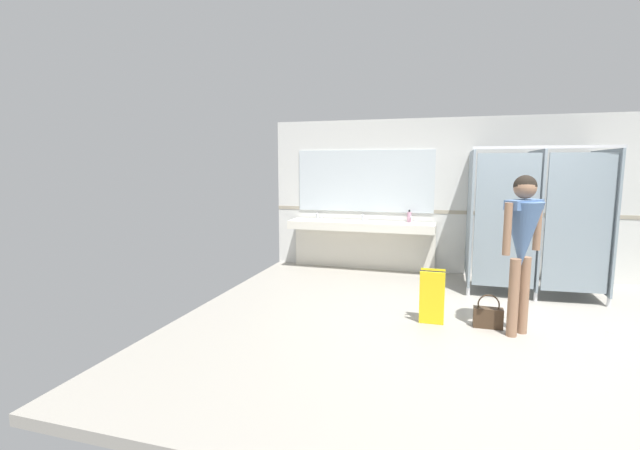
# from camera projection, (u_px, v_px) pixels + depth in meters

# --- Properties ---
(ground_plane) EXTENTS (7.66, 5.69, 0.10)m
(ground_plane) POSITION_uv_depth(u_px,v_px,m) (514.00, 335.00, 4.85)
(ground_plane) COLOR #9E998E
(wall_back) EXTENTS (7.66, 0.12, 2.62)m
(wall_back) POSITION_uv_depth(u_px,v_px,m) (497.00, 197.00, 7.14)
(wall_back) COLOR silver
(wall_back) RESTS_ON ground_plane
(wall_back_tile_band) EXTENTS (7.66, 0.01, 0.06)m
(wall_back_tile_band) POSITION_uv_depth(u_px,v_px,m) (496.00, 213.00, 7.12)
(wall_back_tile_band) COLOR #9E937F
(wall_back_tile_band) RESTS_ON wall_back
(vanity_counter) EXTENTS (2.51, 0.53, 0.98)m
(vanity_counter) POSITION_uv_depth(u_px,v_px,m) (362.00, 234.00, 7.61)
(vanity_counter) COLOR silver
(vanity_counter) RESTS_ON ground_plane
(mirror_panel) EXTENTS (2.41, 0.02, 1.08)m
(mirror_panel) POSITION_uv_depth(u_px,v_px,m) (364.00, 181.00, 7.66)
(mirror_panel) COLOR silver
(mirror_panel) RESTS_ON wall_back
(bathroom_stalls) EXTENTS (1.80, 1.34, 2.08)m
(bathroom_stalls) POSITION_uv_depth(u_px,v_px,m) (535.00, 218.00, 6.18)
(bathroom_stalls) COLOR gray
(bathroom_stalls) RESTS_ON ground_plane
(person_standing) EXTENTS (0.56, 0.56, 1.73)m
(person_standing) POSITION_uv_depth(u_px,v_px,m) (522.00, 234.00, 4.60)
(person_standing) COLOR #8C664C
(person_standing) RESTS_ON ground_plane
(handbag) EXTENTS (0.32, 0.13, 0.39)m
(handbag) POSITION_uv_depth(u_px,v_px,m) (488.00, 317.00, 4.93)
(handbag) COLOR #3F2D1E
(handbag) RESTS_ON ground_plane
(soap_dispenser) EXTENTS (0.07, 0.07, 0.21)m
(soap_dispenser) POSITION_uv_depth(u_px,v_px,m) (409.00, 217.00, 7.41)
(soap_dispenser) COLOR #D899B2
(soap_dispenser) RESTS_ON vanity_counter
(wet_floor_sign) EXTENTS (0.28, 0.19, 0.64)m
(wet_floor_sign) POSITION_uv_depth(u_px,v_px,m) (432.00, 297.00, 5.01)
(wet_floor_sign) COLOR yellow
(wet_floor_sign) RESTS_ON ground_plane
(floor_drain_cover) EXTENTS (0.14, 0.14, 0.01)m
(floor_drain_cover) POSITION_uv_depth(u_px,v_px,m) (613.00, 331.00, 4.84)
(floor_drain_cover) COLOR #B7BABF
(floor_drain_cover) RESTS_ON ground_plane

